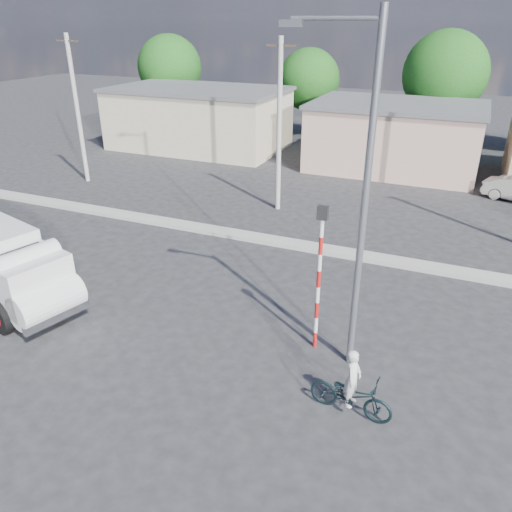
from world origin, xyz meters
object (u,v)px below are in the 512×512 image
at_px(traffic_pole, 319,268).
at_px(streetlight, 359,192).
at_px(bicycle, 351,395).
at_px(truck, 4,266).
at_px(cyclist, 352,388).

xyz_separation_m(traffic_pole, streetlight, (0.94, -0.30, 2.37)).
xyz_separation_m(bicycle, traffic_pole, (-1.58, 2.27, 2.06)).
bearing_deg(bicycle, truck, 91.58).
distance_m(cyclist, streetlight, 4.69).
bearing_deg(traffic_pole, streetlight, -17.73).
bearing_deg(cyclist, bicycle, 0.00).
distance_m(bicycle, streetlight, 4.89).
bearing_deg(truck, bicycle, 12.07).
xyz_separation_m(truck, bicycle, (11.77, -0.66, -0.84)).
relative_size(truck, streetlight, 0.71).
xyz_separation_m(truck, cyclist, (11.77, -0.66, -0.62)).
height_order(bicycle, cyclist, cyclist).
bearing_deg(cyclist, streetlight, 22.93).
relative_size(bicycle, cyclist, 1.35).
xyz_separation_m(bicycle, streetlight, (-0.65, 1.97, 4.42)).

